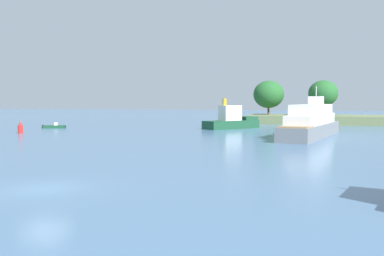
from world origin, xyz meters
TOP-DOWN VIEW (x-y plane):
  - ground_plane at (0.00, 0.00)m, footprint 400.00×400.00m
  - treeline_island at (23.04, 75.36)m, footprint 50.56×14.66m
  - small_motorboat at (-31.25, 45.02)m, footprint 4.08×2.59m
  - white_riverboat at (12.71, 39.69)m, footprint 7.42×21.78m
  - tugboat at (-1.09, 53.34)m, footprint 8.78×10.39m
  - channel_buoy_red at (-28.68, 33.09)m, footprint 0.70×0.70m

SIDE VIEW (x-z plane):
  - ground_plane at x=0.00m, z-range 0.00..0.00m
  - small_motorboat at x=-31.25m, z-range -0.22..0.77m
  - channel_buoy_red at x=-28.68m, z-range -0.14..1.76m
  - tugboat at x=-1.09m, z-range -1.25..3.96m
  - white_riverboat at x=12.71m, z-range -1.53..5.30m
  - treeline_island at x=23.04m, z-range -1.75..8.10m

